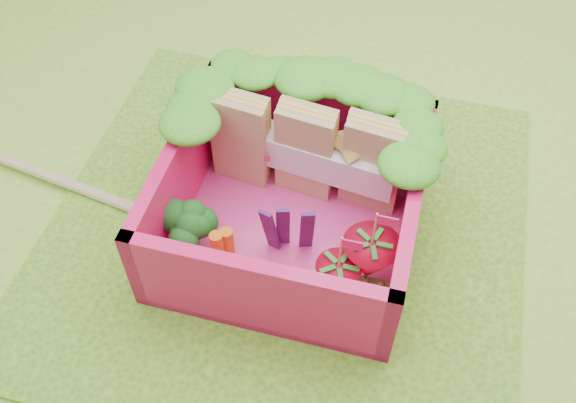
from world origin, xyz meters
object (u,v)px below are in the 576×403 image
(broccoli, at_px, (185,226))
(strawberry_right, at_px, (369,260))
(chopsticks, at_px, (113,200))
(sandwich_stack, at_px, (307,151))
(strawberry_left, at_px, (338,279))
(bento_box, at_px, (291,199))

(broccoli, distance_m, strawberry_right, 0.96)
(broccoli, bearing_deg, chopsticks, 159.50)
(broccoli, bearing_deg, sandwich_stack, 49.37)
(broccoli, bearing_deg, strawberry_left, -5.37)
(bento_box, xyz_separation_m, strawberry_left, (0.33, -0.35, -0.10))
(strawberry_left, xyz_separation_m, strawberry_right, (0.13, 0.13, 0.03))
(sandwich_stack, height_order, broccoli, sandwich_stack)
(strawberry_left, distance_m, chopsticks, 1.41)
(chopsticks, bearing_deg, strawberry_left, -11.63)
(strawberry_right, height_order, chopsticks, strawberry_right)
(broccoli, relative_size, strawberry_left, 0.73)
(bento_box, distance_m, strawberry_right, 0.52)
(strawberry_left, xyz_separation_m, chopsticks, (-1.37, 0.28, -0.15))
(strawberry_left, bearing_deg, chopsticks, 168.37)
(sandwich_stack, bearing_deg, strawberry_right, -49.42)
(strawberry_left, distance_m, strawberry_right, 0.19)
(bento_box, height_order, strawberry_right, strawberry_right)
(strawberry_right, distance_m, chopsticks, 1.52)
(chopsticks, bearing_deg, strawberry_right, -5.81)
(sandwich_stack, distance_m, strawberry_left, 0.75)
(bento_box, distance_m, chopsticks, 1.08)
(broccoli, bearing_deg, strawberry_right, 3.09)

